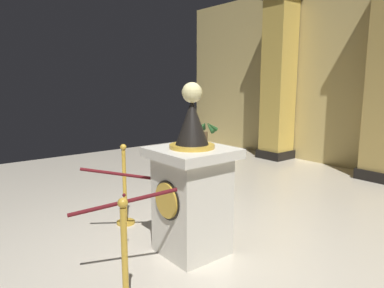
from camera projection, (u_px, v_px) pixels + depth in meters
name	position (u px, v px, depth m)	size (l,w,h in m)	color
ground_plane	(191.00, 250.00, 3.91)	(11.97, 11.97, 0.00)	beige
pedestal_clock	(192.00, 189.00, 3.75)	(0.79, 0.79, 1.84)	silver
stanchion_near	(125.00, 196.00, 4.58)	(0.24, 0.24, 1.07)	gold
stanchion_far	(125.00, 277.00, 2.73)	(0.24, 0.24, 0.99)	gold
velvet_rope	(124.00, 187.00, 3.58)	(1.33, 1.32, 0.22)	#591419
column_left	(279.00, 79.00, 8.38)	(0.72, 0.72, 3.89)	black
potted_palm_left	(206.00, 151.00, 8.05)	(0.63, 0.63, 1.00)	black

